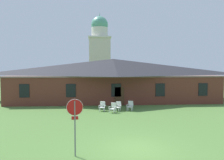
{
  "coord_description": "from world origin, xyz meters",
  "views": [
    {
      "loc": [
        -2.13,
        -11.28,
        4.34
      ],
      "look_at": [
        -0.81,
        8.19,
        3.21
      ],
      "focal_mm": 34.65,
      "sensor_mm": 36.0,
      "label": 1
    }
  ],
  "objects_px": {
    "lawn_chair_by_porch": "(102,106)",
    "lawn_chair_middle": "(130,105)",
    "stop_sign": "(75,116)",
    "lawn_chair_left_end": "(118,106)",
    "lawn_chair_near_door": "(113,108)"
  },
  "relations": [
    {
      "from": "lawn_chair_by_porch",
      "to": "lawn_chair_left_end",
      "type": "bearing_deg",
      "value": -4.28
    },
    {
      "from": "lawn_chair_by_porch",
      "to": "lawn_chair_middle",
      "type": "bearing_deg",
      "value": 3.3
    },
    {
      "from": "lawn_chair_left_end",
      "to": "lawn_chair_by_porch",
      "type": "bearing_deg",
      "value": 175.72
    },
    {
      "from": "lawn_chair_near_door",
      "to": "lawn_chair_middle",
      "type": "distance_m",
      "value": 2.09
    },
    {
      "from": "lawn_chair_middle",
      "to": "lawn_chair_near_door",
      "type": "bearing_deg",
      "value": -151.4
    },
    {
      "from": "stop_sign",
      "to": "lawn_chair_left_end",
      "type": "xyz_separation_m",
      "value": [
        3.13,
        10.81,
        -1.51
      ]
    },
    {
      "from": "lawn_chair_by_porch",
      "to": "lawn_chair_near_door",
      "type": "distance_m",
      "value": 1.3
    },
    {
      "from": "lawn_chair_near_door",
      "to": "lawn_chair_middle",
      "type": "relative_size",
      "value": 1.0
    },
    {
      "from": "lawn_chair_by_porch",
      "to": "lawn_chair_left_end",
      "type": "xyz_separation_m",
      "value": [
        1.55,
        -0.12,
        0.0
      ]
    },
    {
      "from": "lawn_chair_left_end",
      "to": "lawn_chair_middle",
      "type": "distance_m",
      "value": 1.31
    },
    {
      "from": "stop_sign",
      "to": "lawn_chair_middle",
      "type": "bearing_deg",
      "value": 68.31
    },
    {
      "from": "lawn_chair_by_porch",
      "to": "lawn_chair_near_door",
      "type": "xyz_separation_m",
      "value": [
        1.0,
        -0.83,
        0.0
      ]
    },
    {
      "from": "lawn_chair_middle",
      "to": "lawn_chair_by_porch",
      "type": "bearing_deg",
      "value": -176.7
    },
    {
      "from": "stop_sign",
      "to": "lawn_chair_left_end",
      "type": "bearing_deg",
      "value": 73.85
    },
    {
      "from": "lawn_chair_by_porch",
      "to": "lawn_chair_middle",
      "type": "relative_size",
      "value": 1.0
    }
  ]
}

